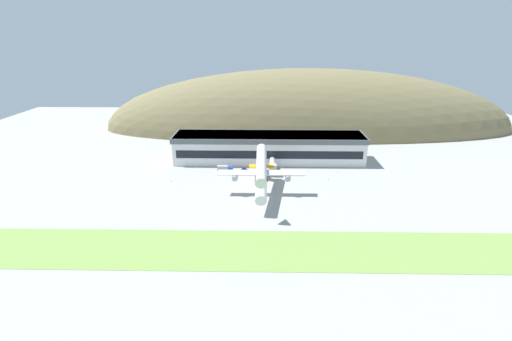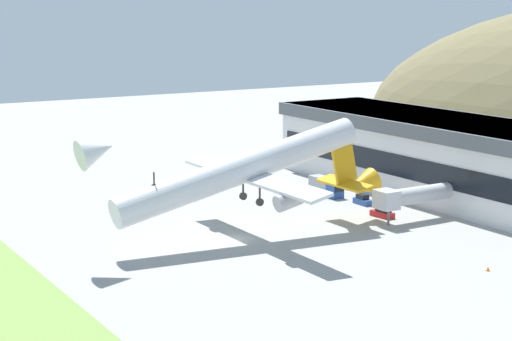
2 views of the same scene
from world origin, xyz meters
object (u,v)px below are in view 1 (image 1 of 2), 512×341
Objects in this scene: service_car_0 at (244,170)px; service_car_1 at (263,172)px; fuel_truck at (225,169)px; traffic_cone_0 at (171,181)px; traffic_cone_1 at (329,179)px; cargo_airplane at (261,172)px; terminal_building at (269,146)px; jetway_0 at (273,164)px.

service_car_0 is 9.18m from service_car_1.
traffic_cone_0 is (-21.98, -12.60, -1.24)m from fuel_truck.
fuel_truck is 12.52× the size of traffic_cone_0.
traffic_cone_1 is (37.21, -9.86, -0.41)m from service_car_0.
fuel_truck is (-16.81, 26.43, -8.24)m from cargo_airplane.
fuel_truck is 25.37m from traffic_cone_0.
cargo_airplane is at bearing -19.62° from traffic_cone_0.
service_car_0 is 6.30× the size of traffic_cone_1.
terminal_building is at bearing 55.12° from service_car_0.
terminal_building is 12.82× the size of fuel_truck.
traffic_cone_0 is at bearing 160.38° from cargo_airplane.
terminal_building is 160.56× the size of traffic_cone_0.
traffic_cone_0 and traffic_cone_1 have the same top height.
cargo_airplane is 83.24× the size of traffic_cone_1.
cargo_airplane is 83.24× the size of traffic_cone_0.
traffic_cone_0 is at bearing -164.70° from service_car_1.
cargo_airplane reaches higher than fuel_truck.
jetway_0 is at bearing 0.17° from fuel_truck.
jetway_0 reaches higher than service_car_0.
service_car_0 is (-12.87, 1.14, -3.30)m from jetway_0.
service_car_1 is (0.71, 24.63, -9.08)m from cargo_airplane.
service_car_0 is (-7.96, 27.63, -9.07)m from cargo_airplane.
jetway_0 is at bearing 16.17° from traffic_cone_0.
jetway_0 is at bearing -5.06° from service_car_0.
cargo_airplane is at bearing -94.48° from terminal_building.
service_car_0 is at bearing -124.88° from terminal_building.
cargo_airplane is 32.39m from fuel_truck.
traffic_cone_0 is at bearing -176.68° from traffic_cone_1.
fuel_truck is (-17.52, 1.80, 0.84)m from service_car_1.
fuel_truck is 46.87m from traffic_cone_1.
traffic_cone_0 is (-30.83, -13.81, -0.41)m from service_car_0.
terminal_building is 37.52m from traffic_cone_1.
traffic_cone_1 is (25.80, -26.23, -7.37)m from terminal_building.
service_car_1 is (8.68, -3.00, -0.01)m from service_car_0.
cargo_airplane reaches higher than traffic_cone_0.
terminal_building is 27.51m from fuel_truck.
cargo_airplane reaches higher than service_car_1.
terminal_building reaches higher than traffic_cone_0.
terminal_building reaches higher than service_car_1.
traffic_cone_1 is (29.25, 17.77, -9.48)m from cargo_airplane.
fuel_truck is at bearing -139.05° from terminal_building.
traffic_cone_0 is (-39.50, -10.81, -0.40)m from service_car_1.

